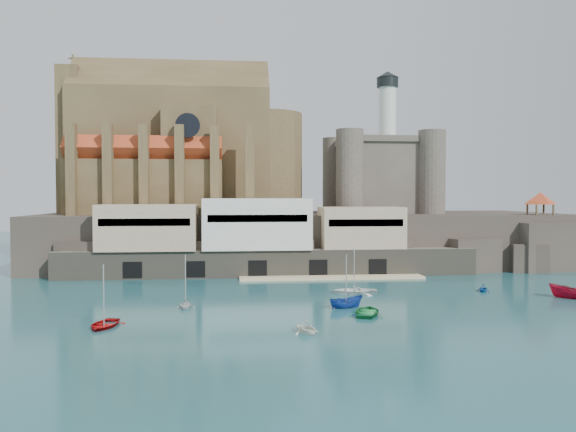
{
  "coord_description": "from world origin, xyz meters",
  "views": [
    {
      "loc": [
        -13.85,
        -71.63,
        13.34
      ],
      "look_at": [
        -3.82,
        32.0,
        9.7
      ],
      "focal_mm": 35.0,
      "sensor_mm": 36.0,
      "label": 1
    }
  ],
  "objects_px": {
    "church": "(182,152)",
    "boat_0": "(104,327)",
    "pavilion": "(540,200)",
    "castle_keep": "(380,172)",
    "boat_1": "(306,333)",
    "boat_2": "(346,308)"
  },
  "relations": [
    {
      "from": "boat_0",
      "to": "boat_1",
      "type": "distance_m",
      "value": 20.73
    },
    {
      "from": "boat_1",
      "to": "boat_2",
      "type": "distance_m",
      "value": 13.59
    },
    {
      "from": "castle_keep",
      "to": "boat_0",
      "type": "height_order",
      "value": "castle_keep"
    },
    {
      "from": "pavilion",
      "to": "boat_0",
      "type": "relative_size",
      "value": 1.23
    },
    {
      "from": "church",
      "to": "boat_1",
      "type": "relative_size",
      "value": 13.75
    },
    {
      "from": "church",
      "to": "castle_keep",
      "type": "relative_size",
      "value": 1.6
    },
    {
      "from": "castle_keep",
      "to": "boat_1",
      "type": "distance_m",
      "value": 65.75
    },
    {
      "from": "church",
      "to": "castle_keep",
      "type": "bearing_deg",
      "value": -1.11
    },
    {
      "from": "church",
      "to": "boat_0",
      "type": "relative_size",
      "value": 9.07
    },
    {
      "from": "castle_keep",
      "to": "boat_1",
      "type": "xyz_separation_m",
      "value": [
        -22.98,
        -58.82,
        -18.31
      ]
    },
    {
      "from": "castle_keep",
      "to": "boat_0",
      "type": "relative_size",
      "value": 5.65
    },
    {
      "from": "pavilion",
      "to": "boat_1",
      "type": "height_order",
      "value": "pavilion"
    },
    {
      "from": "boat_0",
      "to": "pavilion",
      "type": "bearing_deg",
      "value": 38.67
    },
    {
      "from": "boat_0",
      "to": "boat_2",
      "type": "height_order",
      "value": "boat_0"
    },
    {
      "from": "castle_keep",
      "to": "pavilion",
      "type": "height_order",
      "value": "castle_keep"
    },
    {
      "from": "boat_1",
      "to": "castle_keep",
      "type": "bearing_deg",
      "value": 41.58
    },
    {
      "from": "church",
      "to": "pavilion",
      "type": "bearing_deg",
      "value": -13.48
    },
    {
      "from": "church",
      "to": "boat_0",
      "type": "xyz_separation_m",
      "value": [
        -3.0,
        -55.0,
        -22.13
      ]
    },
    {
      "from": "pavilion",
      "to": "castle_keep",
      "type": "bearing_deg",
      "value": 149.82
    },
    {
      "from": "castle_keep",
      "to": "pavilion",
      "type": "xyz_separation_m",
      "value": [
        25.92,
        -15.08,
        -5.59
      ]
    },
    {
      "from": "boat_0",
      "to": "boat_1",
      "type": "height_order",
      "value": "boat_0"
    },
    {
      "from": "pavilion",
      "to": "boat_2",
      "type": "relative_size",
      "value": 1.45
    }
  ]
}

